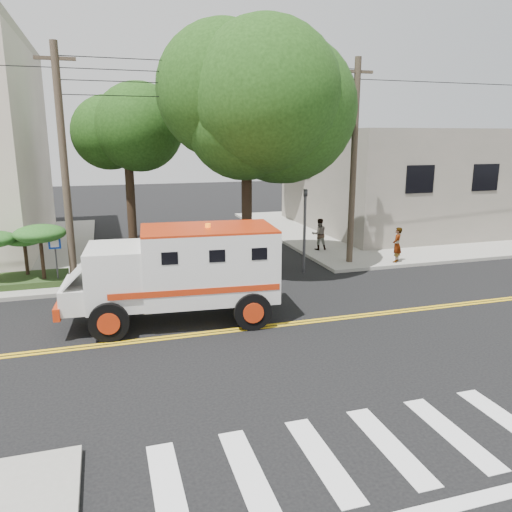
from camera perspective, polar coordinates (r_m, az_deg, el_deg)
name	(u,v)px	position (r m, az deg, el deg)	size (l,w,h in m)	color
ground	(258,327)	(15.53, 0.27, -8.17)	(100.00, 100.00, 0.00)	black
sidewalk_ne	(398,228)	(33.06, 15.89, 3.10)	(17.00, 17.00, 0.15)	gray
building_right	(417,178)	(33.92, 17.92, 8.47)	(14.00, 12.00, 6.00)	slate
utility_pole_left	(65,171)	(19.87, -21.02, 9.04)	(0.28, 0.28, 9.00)	#382D23
utility_pole_right	(353,166)	(22.65, 11.08, 10.11)	(0.28, 0.28, 9.00)	#382D23
tree_main	(259,99)	(20.99, 0.32, 17.49)	(6.08, 5.70, 9.85)	black
tree_left	(134,137)	(25.62, -13.76, 13.10)	(4.48, 4.20, 7.70)	black
tree_right	(319,131)	(32.35, 7.18, 14.01)	(4.80, 4.50, 8.20)	black
traffic_signal	(305,222)	(21.30, 5.59, 3.94)	(0.15, 0.18, 3.60)	#3F3F42
accessibility_sign	(56,254)	(20.52, -21.92, 0.20)	(0.45, 0.10, 2.02)	#3F3F42
palm_planter	(21,247)	(21.05, -25.24, 0.99)	(3.52, 2.63, 2.36)	#1E3314
armored_truck	(182,269)	(15.74, -8.49, -1.48)	(6.76, 3.11, 3.00)	silver
pedestrian_a	(397,245)	(23.52, 15.81, 1.24)	(0.59, 0.38, 1.61)	gray
pedestrian_b	(319,234)	(25.37, 7.23, 2.50)	(0.77, 0.60, 1.59)	gray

